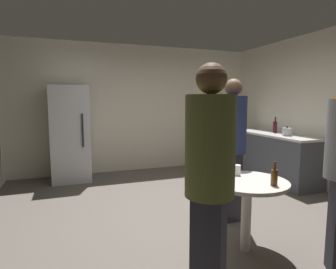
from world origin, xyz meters
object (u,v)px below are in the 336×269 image
kettle (287,132)px  foreground_table (247,191)px  beer_bottle_brown (274,177)px  wine_bottle_on_counter (275,127)px  person_in_olive_shirt (210,172)px  plastic_cup_white (237,170)px  beer_bottle_amber (229,171)px  refrigerator (70,134)px  person_in_navy_shirt (232,139)px

kettle → foreground_table: (-2.03, -1.68, -0.34)m
beer_bottle_brown → wine_bottle_on_counter: bearing=49.4°
beer_bottle_brown → person_in_olive_shirt: 1.00m
beer_bottle_brown → kettle: bearing=45.0°
plastic_cup_white → beer_bottle_amber: bearing=-146.6°
refrigerator → beer_bottle_amber: (1.46, -3.20, -0.08)m
refrigerator → beer_bottle_amber: 3.52m
beer_bottle_amber → person_in_navy_shirt: bearing=55.5°
beer_bottle_brown → person_in_navy_shirt: size_ratio=0.13×
plastic_cup_white → refrigerator: bearing=117.6°
foreground_table → plastic_cup_white: size_ratio=7.27×
refrigerator → plastic_cup_white: refrigerator is taller
wine_bottle_on_counter → beer_bottle_brown: size_ratio=1.35×
person_in_olive_shirt → foreground_table: bearing=-4.9°
wine_bottle_on_counter → person_in_navy_shirt: (-1.90, -1.44, 0.03)m
refrigerator → beer_bottle_brown: 3.94m
beer_bottle_brown → refrigerator: bearing=116.2°
foreground_table → plastic_cup_white: plastic_cup_white is taller
kettle → beer_bottle_amber: size_ratio=1.06×
kettle → foreground_table: size_ratio=0.30×
wine_bottle_on_counter → person_in_olive_shirt: 4.02m
kettle → person_in_olive_shirt: 3.62m
kettle → wine_bottle_on_counter: 0.48m
beer_bottle_amber → refrigerator: bearing=114.5°
refrigerator → person_in_olive_shirt: 4.02m
wine_bottle_on_counter → plastic_cup_white: (-2.15, -1.93, -0.23)m
wine_bottle_on_counter → foreground_table: bearing=-135.3°
refrigerator → wine_bottle_on_counter: bearing=-17.3°
beer_bottle_brown → plastic_cup_white: (-0.12, 0.43, -0.03)m
wine_bottle_on_counter → beer_bottle_amber: wine_bottle_on_counter is taller
plastic_cup_white → wine_bottle_on_counter: bearing=41.9°
plastic_cup_white → person_in_olive_shirt: (-0.78, -0.83, 0.25)m
beer_bottle_brown → person_in_navy_shirt: (0.13, 0.92, 0.23)m
plastic_cup_white → person_in_olive_shirt: size_ratio=0.06×
foreground_table → person_in_navy_shirt: bearing=69.4°
wine_bottle_on_counter → person_in_navy_shirt: person_in_navy_shirt is taller
foreground_table → plastic_cup_white: (0.01, 0.21, 0.16)m
beer_bottle_amber → foreground_table: bearing=-34.9°
kettle → wine_bottle_on_counter: size_ratio=0.79×
plastic_cup_white → beer_bottle_brown: bearing=-74.9°
kettle → beer_bottle_brown: kettle is taller
refrigerator → foreground_table: refrigerator is taller
kettle → plastic_cup_white: 2.51m
beer_bottle_amber → person_in_navy_shirt: person_in_navy_shirt is taller
beer_bottle_amber → wine_bottle_on_counter: bearing=41.4°
foreground_table → beer_bottle_brown: 0.32m
person_in_navy_shirt → person_in_olive_shirt: bearing=-41.1°
beer_bottle_brown → foreground_table: bearing=119.8°
person_in_olive_shirt → person_in_navy_shirt: (1.02, 1.32, 0.01)m
wine_bottle_on_counter → beer_bottle_amber: bearing=-138.6°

